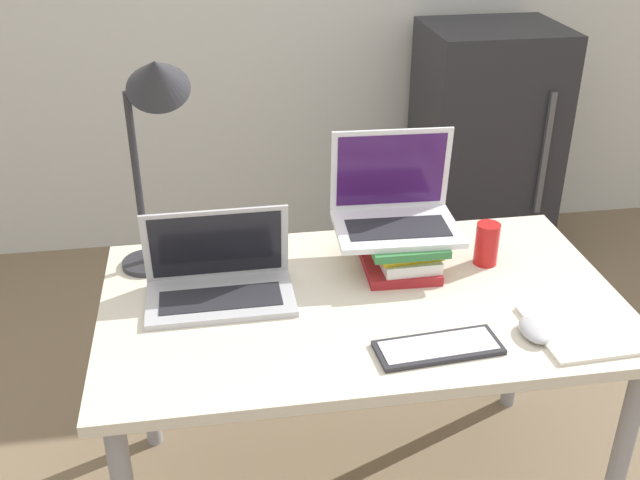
{
  "coord_description": "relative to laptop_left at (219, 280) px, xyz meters",
  "views": [
    {
      "loc": [
        -0.37,
        -1.22,
        1.76
      ],
      "look_at": [
        -0.11,
        0.39,
        0.89
      ],
      "focal_mm": 42.0,
      "sensor_mm": 36.0,
      "label": 1
    }
  ],
  "objects": [
    {
      "name": "desk",
      "position": [
        0.36,
        -0.07,
        -0.12
      ],
      "size": [
        1.34,
        0.78,
        0.71
      ],
      "color": "beige",
      "rests_on": "ground_plane"
    },
    {
      "name": "laptop_left",
      "position": [
        0.0,
        0.0,
        0.0
      ],
      "size": [
        0.38,
        0.22,
        0.23
      ],
      "color": "#B2B2B7",
      "rests_on": "desk"
    },
    {
      "name": "mouse",
      "position": [
        0.74,
        -0.3,
        -0.03
      ],
      "size": [
        0.07,
        0.11,
        0.03
      ],
      "color": "#B2B2B7",
      "rests_on": "desk"
    },
    {
      "name": "mini_fridge",
      "position": [
        1.22,
        1.34,
        -0.22
      ],
      "size": [
        0.58,
        0.51,
        1.08
      ],
      "color": "#232328",
      "rests_on": "ground_plane"
    },
    {
      "name": "laptop_on_books",
      "position": [
        0.49,
        0.12,
        0.11
      ],
      "size": [
        0.35,
        0.26,
        0.26
      ],
      "color": "silver",
      "rests_on": "book_stack"
    },
    {
      "name": "book_stack",
      "position": [
        0.5,
        0.07,
        0.01
      ],
      "size": [
        0.21,
        0.24,
        0.1
      ],
      "color": "maroon",
      "rests_on": "desk"
    },
    {
      "name": "soda_can",
      "position": [
        0.74,
        0.05,
        0.01
      ],
      "size": [
        0.07,
        0.07,
        0.12
      ],
      "color": "red",
      "rests_on": "desk"
    },
    {
      "name": "desk_lamp",
      "position": [
        -0.13,
        0.16,
        0.43
      ],
      "size": [
        0.23,
        0.2,
        0.64
      ],
      "color": "#28282D",
      "rests_on": "desk"
    },
    {
      "name": "wireless_keyboard",
      "position": [
        0.49,
        -0.32,
        -0.04
      ],
      "size": [
        0.3,
        0.13,
        0.01
      ],
      "color": "#28282D",
      "rests_on": "desk"
    },
    {
      "name": "notepad",
      "position": [
        0.86,
        -0.3,
        -0.04
      ],
      "size": [
        0.25,
        0.25,
        0.01
      ],
      "color": "silver",
      "rests_on": "desk"
    }
  ]
}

